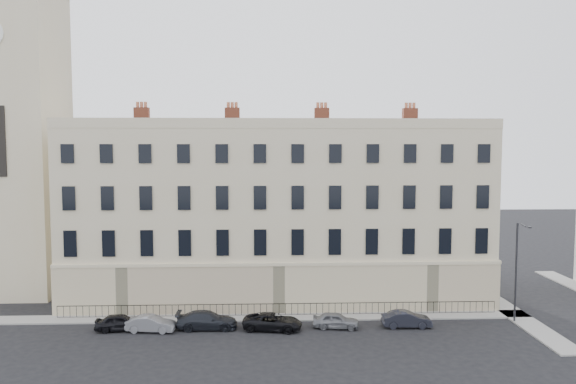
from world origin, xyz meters
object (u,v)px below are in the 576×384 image
object	(u,v)px
car_e	(336,320)
car_f	(406,319)
car_a	(121,322)
car_d	(273,322)
car_b	(151,324)
car_c	(207,320)
streetlamp	(517,268)

from	to	relation	value
car_e	car_f	bearing A→B (deg)	-82.20
car_a	car_d	size ratio (longest dim) A/B	0.83
car_e	car_a	bearing A→B (deg)	97.30
car_a	car_b	world-z (taller)	car_a
car_b	car_e	world-z (taller)	car_e
car_c	car_e	bearing A→B (deg)	-91.59
car_e	streetlamp	bearing A→B (deg)	-79.42
car_a	car_d	xyz separation A→B (m)	(11.22, -0.29, -0.01)
car_b	streetlamp	xyz separation A→B (m)	(27.64, 0.93, 3.71)
car_f	car_b	bearing A→B (deg)	92.17
car_c	car_e	distance (m)	9.62
car_c	streetlamp	xyz separation A→B (m)	(23.60, 0.45, 3.64)
car_c	car_d	distance (m)	4.90
car_b	car_f	world-z (taller)	car_f
car_b	car_f	xyz separation A→B (m)	(18.99, 0.24, 0.02)
car_a	car_e	world-z (taller)	car_a
car_b	car_e	bearing A→B (deg)	-82.50
car_b	streetlamp	bearing A→B (deg)	-81.55
car_a	car_e	distance (m)	15.96
streetlamp	car_b	bearing A→B (deg)	-165.07
streetlamp	car_d	bearing A→B (deg)	-164.34
car_b	car_d	bearing A→B (deg)	-83.09
car_a	car_c	distance (m)	6.34
car_d	car_e	world-z (taller)	car_d
car_e	streetlamp	size ratio (longest dim) A/B	0.45
car_c	car_f	size ratio (longest dim) A/B	1.23
car_c	car_f	distance (m)	14.95
car_c	car_a	bearing A→B (deg)	91.06
car_c	car_b	bearing A→B (deg)	96.65
car_b	car_c	world-z (taller)	car_c
car_d	car_e	bearing A→B (deg)	-78.46
car_d	car_e	distance (m)	4.74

